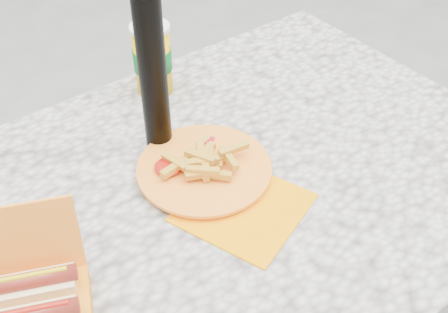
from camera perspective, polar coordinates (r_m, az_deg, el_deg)
picnic_table at (r=1.07m, az=-1.55°, el=-7.52°), size 1.20×0.80×0.75m
hotdog_box at (r=0.84m, az=-20.02°, el=-14.19°), size 0.23×0.21×0.15m
fries_plate at (r=1.01m, az=-1.81°, el=-1.44°), size 0.25×0.36×0.05m
soda_cup at (r=1.20m, az=-7.28°, el=9.81°), size 0.08×0.08×0.15m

